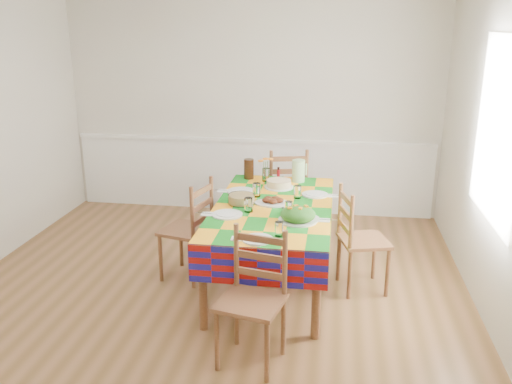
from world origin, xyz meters
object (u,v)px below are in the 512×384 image
at_px(chair_far, 287,192).
at_px(chair_right, 359,240).
at_px(chair_near, 253,299).
at_px(dining_table, 273,214).
at_px(green_pitcher, 298,171).
at_px(tea_pitcher, 249,169).
at_px(meat_platter, 272,201).
at_px(chair_left, 190,230).

relative_size(chair_far, chair_right, 1.07).
bearing_deg(chair_near, chair_far, 102.55).
bearing_deg(dining_table, chair_far, 89.51).
bearing_deg(green_pitcher, chair_far, 110.30).
xyz_separation_m(dining_table, chair_far, (0.01, 1.20, -0.17)).
height_order(tea_pitcher, chair_far, chair_far).
distance_m(meat_platter, chair_far, 1.19).
distance_m(chair_left, chair_right, 1.52).
xyz_separation_m(green_pitcher, chair_left, (-0.92, -0.80, -0.39)).
bearing_deg(green_pitcher, dining_table, -101.65).
xyz_separation_m(meat_platter, chair_far, (0.02, 1.16, -0.27)).
distance_m(meat_platter, tea_pitcher, 0.85).
bearing_deg(meat_platter, chair_left, -176.09).
relative_size(tea_pitcher, chair_near, 0.22).
bearing_deg(dining_table, tea_pitcher, 113.03).
height_order(dining_table, chair_far, chair_far).
bearing_deg(dining_table, chair_near, -89.55).
xyz_separation_m(chair_near, chair_right, (0.75, 1.19, -0.01)).
bearing_deg(green_pitcher, chair_right, -53.14).
bearing_deg(chair_right, green_pitcher, 21.50).
bearing_deg(dining_table, meat_platter, 104.26).
bearing_deg(chair_far, tea_pitcher, 33.39).
relative_size(meat_platter, tea_pitcher, 1.56).
height_order(dining_table, chair_right, chair_right).
bearing_deg(chair_far, green_pitcher, 97.46).
distance_m(dining_table, tea_pitcher, 0.91).
relative_size(dining_table, meat_platter, 5.99).
height_order(tea_pitcher, chair_near, chair_near).
bearing_deg(green_pitcher, chair_near, -94.40).
distance_m(meat_platter, chair_left, 0.81).
height_order(meat_platter, chair_left, chair_left).
relative_size(meat_platter, chair_right, 0.34).
bearing_deg(chair_left, tea_pitcher, 168.70).
xyz_separation_m(chair_far, chair_right, (0.75, -1.21, -0.03)).
xyz_separation_m(meat_platter, tea_pitcher, (-0.34, 0.78, 0.08)).
bearing_deg(chair_near, chair_right, 70.27).
bearing_deg(chair_right, chair_far, 16.47).
bearing_deg(chair_near, meat_platter, 103.47).
xyz_separation_m(dining_table, chair_left, (-0.76, -0.01, -0.19)).
xyz_separation_m(meat_platter, chair_right, (0.77, -0.05, -0.31)).
distance_m(chair_near, chair_right, 1.40).
height_order(chair_near, chair_right, chair_near).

